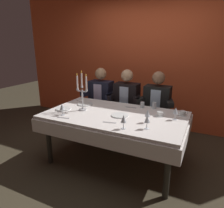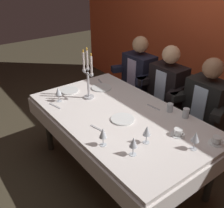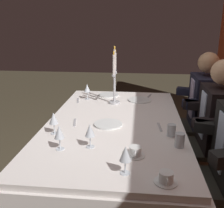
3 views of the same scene
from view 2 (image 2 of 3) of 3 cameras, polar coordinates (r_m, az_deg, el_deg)
ground_plane at (r=3.04m, az=1.52°, el=-14.33°), size 12.00×12.00×0.00m
dining_table at (r=2.66m, az=1.69°, el=-4.45°), size 1.94×1.14×0.74m
candelabra at (r=2.82m, az=-5.22°, el=5.56°), size 0.19×0.11×0.57m
dinner_plate_0 at (r=3.13m, az=-2.30°, el=3.58°), size 0.24×0.24×0.01m
dinner_plate_1 at (r=2.50m, az=2.31°, el=-3.30°), size 0.23×0.23×0.01m
dinner_plate_2 at (r=3.10m, az=-9.27°, el=2.90°), size 0.22×0.22×0.01m
wine_glass_0 at (r=2.16m, az=7.58°, el=-5.87°), size 0.07×0.07×0.16m
wine_glass_1 at (r=2.12m, az=-1.97°, el=-6.41°), size 0.07×0.07×0.16m
wine_glass_2 at (r=2.17m, az=17.68°, el=-6.90°), size 0.07×0.07×0.16m
wine_glass_3 at (r=2.84m, az=-11.59°, el=2.69°), size 0.07×0.07×0.16m
wine_glass_4 at (r=2.02m, az=4.69°, el=-8.37°), size 0.07×0.07×0.16m
water_tumbler_0 at (r=2.68m, az=12.46°, el=-0.76°), size 0.06×0.06×0.09m
water_tumbler_1 at (r=2.62m, az=15.75°, el=-1.91°), size 0.06×0.06×0.10m
coffee_cup_0 at (r=2.35m, az=14.15°, el=-6.01°), size 0.13×0.12×0.06m
coffee_cup_1 at (r=2.35m, az=21.76°, el=-7.37°), size 0.13×0.12×0.06m
fork_0 at (r=2.38m, az=-3.15°, el=-5.33°), size 0.17×0.05×0.01m
fork_1 at (r=2.75m, az=8.98°, el=-0.68°), size 0.17×0.03×0.01m
fork_2 at (r=2.80m, az=-12.25°, el=-0.41°), size 0.17×0.05×0.01m
spoon_3 at (r=3.31m, az=-2.54°, el=4.89°), size 0.17×0.07×0.01m
seated_diner_0 at (r=3.59m, az=5.92°, el=6.60°), size 0.63×0.48×1.24m
seated_diner_1 at (r=3.26m, az=12.05°, el=3.79°), size 0.63×0.48×1.24m
seated_diner_2 at (r=2.98m, az=19.82°, el=0.14°), size 0.63×0.48×1.24m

